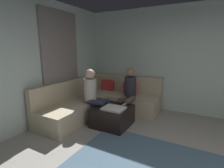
{
  "coord_description": "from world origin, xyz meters",
  "views": [
    {
      "loc": [
        0.17,
        -1.68,
        1.66
      ],
      "look_at": [
        -1.63,
        1.63,
        0.85
      ],
      "focal_mm": 27.03,
      "sensor_mm": 36.0,
      "label": 1
    }
  ],
  "objects_px": {
    "sectional_couch": "(101,102)",
    "person_on_couch_back": "(129,91)",
    "ottoman": "(112,116)",
    "person_on_couch_side": "(94,93)",
    "game_remote": "(124,105)",
    "coffee_mug": "(108,101)"
  },
  "relations": [
    {
      "from": "game_remote",
      "to": "person_on_couch_side",
      "type": "xyz_separation_m",
      "value": [
        -0.65,
        -0.22,
        0.23
      ]
    },
    {
      "from": "coffee_mug",
      "to": "person_on_couch_back",
      "type": "xyz_separation_m",
      "value": [
        0.34,
        0.41,
        0.19
      ]
    },
    {
      "from": "ottoman",
      "to": "person_on_couch_side",
      "type": "relative_size",
      "value": 0.63
    },
    {
      "from": "person_on_couch_back",
      "to": "person_on_couch_side",
      "type": "bearing_deg",
      "value": 45.19
    },
    {
      "from": "coffee_mug",
      "to": "person_on_couch_side",
      "type": "height_order",
      "value": "person_on_couch_side"
    },
    {
      "from": "sectional_couch",
      "to": "person_on_couch_side",
      "type": "height_order",
      "value": "person_on_couch_side"
    },
    {
      "from": "coffee_mug",
      "to": "person_on_couch_back",
      "type": "height_order",
      "value": "person_on_couch_back"
    },
    {
      "from": "game_remote",
      "to": "person_on_couch_back",
      "type": "distance_m",
      "value": 0.44
    },
    {
      "from": "sectional_couch",
      "to": "coffee_mug",
      "type": "bearing_deg",
      "value": -42.24
    },
    {
      "from": "game_remote",
      "to": "person_on_couch_side",
      "type": "distance_m",
      "value": 0.72
    },
    {
      "from": "game_remote",
      "to": "person_on_couch_back",
      "type": "xyz_separation_m",
      "value": [
        -0.06,
        0.37,
        0.23
      ]
    },
    {
      "from": "ottoman",
      "to": "coffee_mug",
      "type": "distance_m",
      "value": 0.38
    },
    {
      "from": "game_remote",
      "to": "ottoman",
      "type": "bearing_deg",
      "value": -129.29
    },
    {
      "from": "sectional_couch",
      "to": "person_on_couch_side",
      "type": "xyz_separation_m",
      "value": [
        0.15,
        -0.54,
        0.38
      ]
    },
    {
      "from": "sectional_couch",
      "to": "game_remote",
      "type": "relative_size",
      "value": 17.0
    },
    {
      "from": "ottoman",
      "to": "person_on_couch_back",
      "type": "bearing_deg",
      "value": 78.2
    },
    {
      "from": "coffee_mug",
      "to": "person_on_couch_side",
      "type": "xyz_separation_m",
      "value": [
        -0.25,
        -0.18,
        0.19
      ]
    },
    {
      "from": "ottoman",
      "to": "sectional_couch",
      "type": "bearing_deg",
      "value": 138.79
    },
    {
      "from": "sectional_couch",
      "to": "person_on_couch_back",
      "type": "xyz_separation_m",
      "value": [
        0.74,
        0.06,
        0.38
      ]
    },
    {
      "from": "game_remote",
      "to": "person_on_couch_side",
      "type": "relative_size",
      "value": 0.12
    },
    {
      "from": "game_remote",
      "to": "person_on_couch_back",
      "type": "relative_size",
      "value": 0.12
    },
    {
      "from": "ottoman",
      "to": "coffee_mug",
      "type": "xyz_separation_m",
      "value": [
        -0.22,
        0.18,
        0.26
      ]
    }
  ]
}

